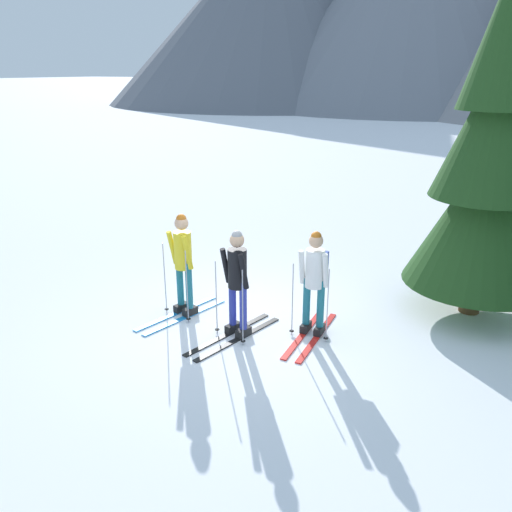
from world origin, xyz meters
TOP-DOWN VIEW (x-y plane):
  - ground_plane at (0.00, 0.00)m, footprint 400.00×400.00m
  - skier_in_yellow at (-1.05, -0.08)m, footprint 0.70×1.72m
  - skier_in_black at (0.07, -0.30)m, footprint 0.72×1.79m
  - skier_in_white at (1.05, 0.30)m, footprint 0.61×1.68m
  - pine_tree_near at (3.05, 2.22)m, footprint 2.27×2.27m

SIDE VIEW (x-z plane):
  - ground_plane at x=0.00m, z-range 0.00..0.00m
  - skier_in_black at x=0.07m, z-range 0.06..1.72m
  - skier_in_white at x=1.05m, z-range 0.09..1.71m
  - skier_in_yellow at x=-1.05m, z-range 0.08..1.77m
  - pine_tree_near at x=3.05m, z-range -0.23..5.25m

